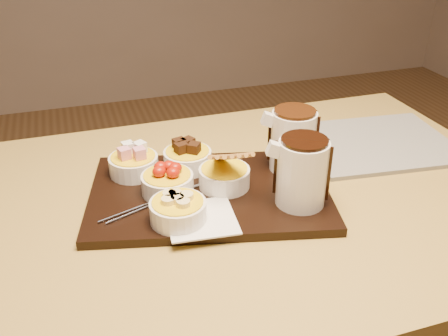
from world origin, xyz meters
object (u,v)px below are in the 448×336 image
object	(u,v)px
bowl_strawberries	(168,184)
newspaper	(376,143)
pitcher_dark_chocolate	(302,173)
serving_board	(209,193)
pitcher_milk_chocolate	(293,141)
dining_table	(239,235)

from	to	relation	value
bowl_strawberries	newspaper	xyz separation A→B (m)	(0.52, 0.08, -0.03)
newspaper	pitcher_dark_chocolate	bearing A→B (deg)	-140.73
serving_board	pitcher_dark_chocolate	world-z (taller)	pitcher_dark_chocolate
bowl_strawberries	pitcher_milk_chocolate	size ratio (longest dim) A/B	0.80
serving_board	pitcher_milk_chocolate	bearing A→B (deg)	21.80
pitcher_dark_chocolate	newspaper	xyz separation A→B (m)	(0.29, 0.19, -0.08)
pitcher_dark_chocolate	pitcher_milk_chocolate	distance (m)	0.13
dining_table	newspaper	xyz separation A→B (m)	(0.38, 0.11, 0.10)
pitcher_dark_chocolate	pitcher_milk_chocolate	size ratio (longest dim) A/B	1.00
serving_board	pitcher_dark_chocolate	bearing A→B (deg)	-19.98
pitcher_milk_chocolate	newspaper	bearing A→B (deg)	28.48
bowl_strawberries	newspaper	world-z (taller)	bowl_strawberries
dining_table	pitcher_milk_chocolate	bearing A→B (deg)	17.51
serving_board	pitcher_milk_chocolate	size ratio (longest dim) A/B	3.68
pitcher_milk_chocolate	newspaper	size ratio (longest dim) A/B	0.36
serving_board	bowl_strawberries	size ratio (longest dim) A/B	4.60
bowl_strawberries	newspaper	size ratio (longest dim) A/B	0.29
pitcher_dark_chocolate	pitcher_milk_chocolate	xyz separation A→B (m)	(0.04, 0.12, 0.00)
pitcher_milk_chocolate	newspaper	xyz separation A→B (m)	(0.25, 0.07, -0.08)
dining_table	bowl_strawberries	bearing A→B (deg)	169.41
bowl_strawberries	dining_table	bearing A→B (deg)	-10.59
bowl_strawberries	pitcher_milk_chocolate	world-z (taller)	pitcher_milk_chocolate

